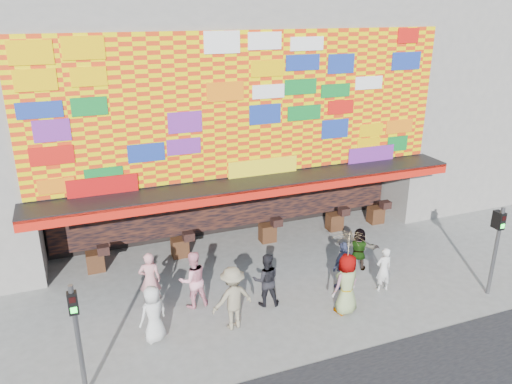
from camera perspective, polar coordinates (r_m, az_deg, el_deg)
ground at (r=15.81m, az=4.38°, el=-13.06°), size 90.00×90.00×0.00m
shop_building at (r=21.11m, az=-4.90°, el=10.94°), size 15.20×9.40×10.00m
neighbor_right at (r=27.47m, az=22.94°, el=13.29°), size 11.00×8.00×12.00m
signal_left at (r=12.40m, az=-19.80°, el=-14.52°), size 0.22×0.20×3.00m
signal_right at (r=17.27m, az=25.85°, el=-5.11°), size 0.22×0.20×3.00m
ped_a at (r=14.29m, az=-11.65°, el=-13.49°), size 0.96×0.81×1.67m
ped_b at (r=15.73m, az=-12.03°, el=-9.78°), size 0.73×0.54×1.82m
ped_c at (r=15.49m, az=1.16°, el=-10.00°), size 0.98×0.84×1.72m
ped_d at (r=14.46m, az=-2.68°, el=-12.01°), size 1.33×0.89×1.92m
ped_e at (r=16.62m, az=9.92°, el=-8.21°), size 1.05×0.73×1.65m
ped_f at (r=17.87m, az=11.66°, el=-6.39°), size 1.45×1.11×1.53m
ped_g at (r=15.33m, az=10.30°, el=-10.30°), size 1.07×0.84×1.92m
ped_h at (r=16.77m, az=14.38°, el=-8.56°), size 0.56×0.37×1.52m
ped_i at (r=15.51m, az=-7.20°, el=-9.91°), size 0.94×0.76×1.83m
parasol at (r=14.75m, az=10.60°, el=-6.25°), size 1.07×1.09×1.90m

